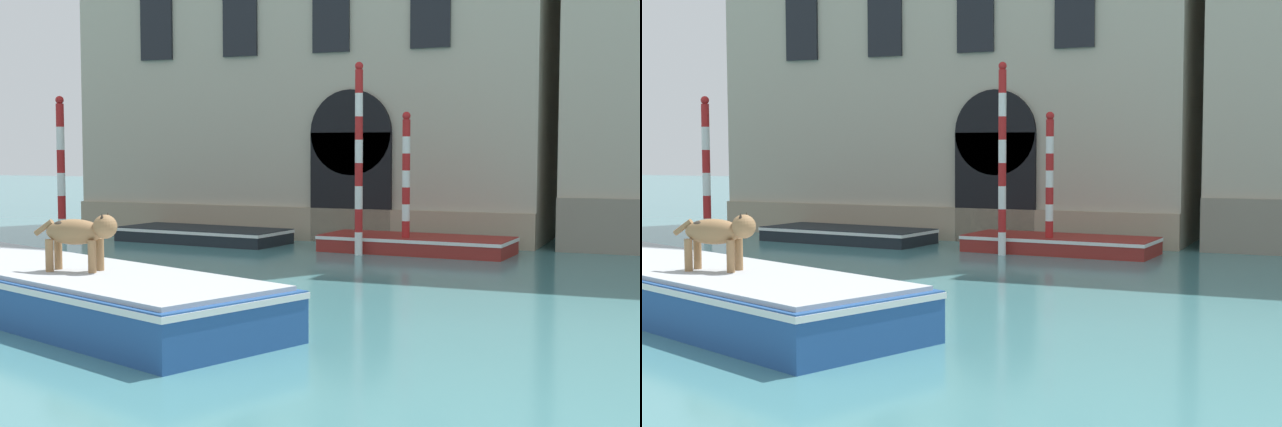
{
  "view_description": "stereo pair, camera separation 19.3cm",
  "coord_description": "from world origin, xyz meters",
  "views": [
    {
      "loc": [
        12.16,
        -4.31,
        2.51
      ],
      "look_at": [
        5.29,
        12.05,
        1.2
      ],
      "focal_mm": 50.0,
      "sensor_mm": 36.0,
      "label": 1
    },
    {
      "loc": [
        12.34,
        -4.24,
        2.51
      ],
      "look_at": [
        5.29,
        12.05,
        1.2
      ],
      "focal_mm": 50.0,
      "sensor_mm": 36.0,
      "label": 2
    }
  ],
  "objects": [
    {
      "name": "mooring_pole_2",
      "position": [
        4.96,
        15.2,
        2.26
      ],
      "size": [
        0.19,
        0.19,
        4.5
      ],
      "color": "white",
      "rests_on": "ground_plane"
    },
    {
      "name": "boat_moored_near_palazzo",
      "position": [
        0.14,
        16.26,
        0.21
      ],
      "size": [
        4.75,
        2.25,
        0.38
      ],
      "rotation": [
        0.0,
        0.0,
        -0.1
      ],
      "color": "black",
      "rests_on": "ground_plane"
    },
    {
      "name": "mooring_pole_0",
      "position": [
        5.95,
        15.71,
        1.69
      ],
      "size": [
        0.19,
        0.19,
        3.35
      ],
      "color": "white",
      "rests_on": "ground_plane"
    },
    {
      "name": "dog_on_deck",
      "position": [
        4.09,
        6.05,
        1.3
      ],
      "size": [
        1.26,
        0.53,
        0.85
      ],
      "rotation": [
        0.0,
        0.0,
        0.2
      ],
      "color": "#997047",
      "rests_on": "boat_foreground"
    },
    {
      "name": "boat_foreground",
      "position": [
        3.35,
        6.4,
        0.39
      ],
      "size": [
        8.65,
        5.1,
        0.74
      ],
      "rotation": [
        0.0,
        0.0,
        -0.35
      ],
      "color": "#234C8C",
      "rests_on": "ground_plane"
    },
    {
      "name": "boat_moored_far",
      "position": [
        6.08,
        16.16,
        0.22
      ],
      "size": [
        4.64,
        1.95,
        0.41
      ],
      "rotation": [
        0.0,
        0.0,
        -0.05
      ],
      "color": "maroon",
      "rests_on": "ground_plane"
    },
    {
      "name": "mooring_pole_3",
      "position": [
        -3.45,
        14.97,
        1.96
      ],
      "size": [
        0.22,
        0.22,
        3.89
      ],
      "color": "white",
      "rests_on": "ground_plane"
    }
  ]
}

